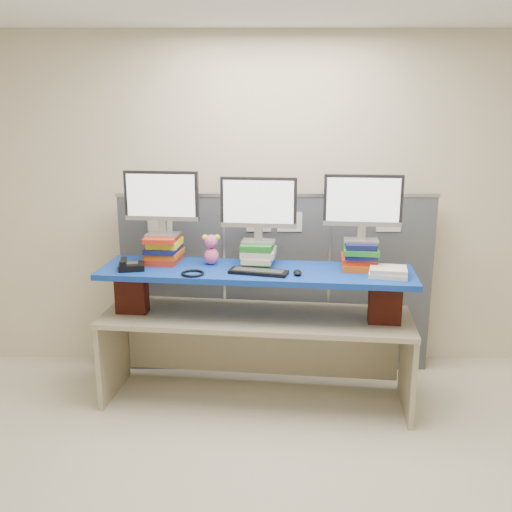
{
  "coord_description": "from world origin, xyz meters",
  "views": [
    {
      "loc": [
        -0.15,
        -2.77,
        2.18
      ],
      "look_at": [
        -0.17,
        1.22,
        1.15
      ],
      "focal_mm": 40.0,
      "sensor_mm": 36.0,
      "label": 1
    }
  ],
  "objects_px": {
    "blue_board": "(256,272)",
    "monitor_left": "(162,199)",
    "desk": "(256,332)",
    "keyboard": "(258,272)",
    "monitor_center": "(259,206)",
    "monitor_right": "(363,204)",
    "desk_phone": "(131,266)"
  },
  "relations": [
    {
      "from": "blue_board",
      "to": "monitor_left",
      "type": "distance_m",
      "value": 0.89
    },
    {
      "from": "desk",
      "to": "blue_board",
      "type": "bearing_deg",
      "value": -97.59
    },
    {
      "from": "desk",
      "to": "blue_board",
      "type": "relative_size",
      "value": 1.03
    },
    {
      "from": "keyboard",
      "to": "monitor_left",
      "type": "bearing_deg",
      "value": 171.79
    },
    {
      "from": "monitor_center",
      "to": "monitor_right",
      "type": "relative_size",
      "value": 1.0
    },
    {
      "from": "monitor_right",
      "to": "desk_phone",
      "type": "relative_size",
      "value": 2.65
    },
    {
      "from": "monitor_left",
      "to": "keyboard",
      "type": "relative_size",
      "value": 1.27
    },
    {
      "from": "monitor_left",
      "to": "desk_phone",
      "type": "height_order",
      "value": "monitor_left"
    },
    {
      "from": "desk",
      "to": "monitor_left",
      "type": "height_order",
      "value": "monitor_left"
    },
    {
      "from": "blue_board",
      "to": "monitor_right",
      "type": "relative_size",
      "value": 4.09
    },
    {
      "from": "keyboard",
      "to": "monitor_right",
      "type": "bearing_deg",
      "value": 26.19
    },
    {
      "from": "monitor_right",
      "to": "desk_phone",
      "type": "height_order",
      "value": "monitor_right"
    },
    {
      "from": "monitor_left",
      "to": "monitor_center",
      "type": "relative_size",
      "value": 1.0
    },
    {
      "from": "monitor_right",
      "to": "keyboard",
      "type": "distance_m",
      "value": 0.89
    },
    {
      "from": "monitor_left",
      "to": "monitor_right",
      "type": "distance_m",
      "value": 1.47
    },
    {
      "from": "blue_board",
      "to": "keyboard",
      "type": "height_order",
      "value": "keyboard"
    },
    {
      "from": "desk",
      "to": "monitor_center",
      "type": "xyz_separation_m",
      "value": [
        0.02,
        0.12,
        0.94
      ]
    },
    {
      "from": "monitor_left",
      "to": "desk_phone",
      "type": "xyz_separation_m",
      "value": [
        -0.21,
        -0.21,
        -0.45
      ]
    },
    {
      "from": "blue_board",
      "to": "keyboard",
      "type": "xyz_separation_m",
      "value": [
        0.02,
        -0.11,
        0.03
      ]
    },
    {
      "from": "blue_board",
      "to": "keyboard",
      "type": "bearing_deg",
      "value": -74.42
    },
    {
      "from": "desk",
      "to": "monitor_center",
      "type": "bearing_deg",
      "value": 87.64
    },
    {
      "from": "desk",
      "to": "monitor_left",
      "type": "relative_size",
      "value": 4.22
    },
    {
      "from": "desk",
      "to": "keyboard",
      "type": "distance_m",
      "value": 0.52
    },
    {
      "from": "monitor_left",
      "to": "keyboard",
      "type": "bearing_deg",
      "value": -16.89
    },
    {
      "from": "desk",
      "to": "monitor_left",
      "type": "distance_m",
      "value": 1.22
    },
    {
      "from": "desk",
      "to": "monitor_right",
      "type": "bearing_deg",
      "value": 8.94
    },
    {
      "from": "monitor_right",
      "to": "keyboard",
      "type": "xyz_separation_m",
      "value": [
        -0.74,
        -0.15,
        -0.46
      ]
    },
    {
      "from": "blue_board",
      "to": "monitor_center",
      "type": "bearing_deg",
      "value": 87.64
    },
    {
      "from": "monitor_center",
      "to": "desk_phone",
      "type": "relative_size",
      "value": 2.65
    },
    {
      "from": "monitor_center",
      "to": "blue_board",
      "type": "bearing_deg",
      "value": -92.36
    },
    {
      "from": "desk",
      "to": "keyboard",
      "type": "height_order",
      "value": "keyboard"
    },
    {
      "from": "blue_board",
      "to": "monitor_right",
      "type": "height_order",
      "value": "monitor_right"
    }
  ]
}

